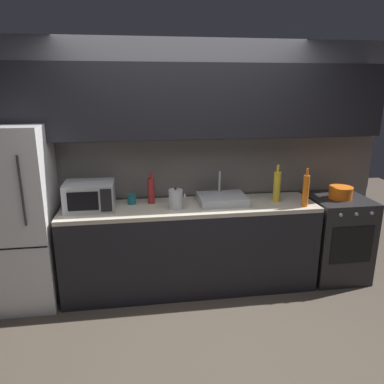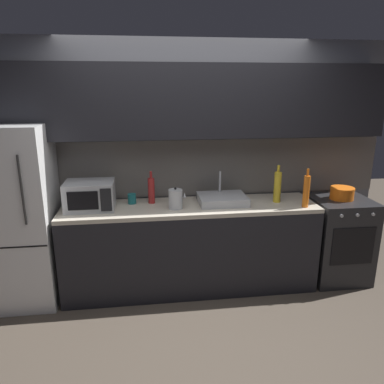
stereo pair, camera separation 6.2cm
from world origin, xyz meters
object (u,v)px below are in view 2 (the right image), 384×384
(microwave, at_px, (90,195))
(wine_bottle_orange, at_px, (306,191))
(wine_bottle_yellow, at_px, (277,187))
(wine_bottle_red, at_px, (151,190))
(mug_teal, at_px, (132,199))
(oven_range, at_px, (337,239))
(cooking_pot, at_px, (342,193))
(refrigerator, at_px, (17,216))
(kettle, at_px, (176,199))

(microwave, bearing_deg, wine_bottle_orange, -5.97)
(wine_bottle_yellow, bearing_deg, wine_bottle_red, 174.09)
(wine_bottle_orange, xyz_separation_m, mug_teal, (-1.69, 0.33, -0.11))
(oven_range, bearing_deg, cooking_pot, 165.94)
(wine_bottle_red, height_order, mug_teal, wine_bottle_red)
(microwave, xyz_separation_m, wine_bottle_red, (0.59, 0.11, -0.00))
(refrigerator, bearing_deg, wine_bottle_orange, -4.12)
(refrigerator, bearing_deg, microwave, 1.55)
(kettle, distance_m, wine_bottle_orange, 1.27)
(kettle, height_order, wine_bottle_yellow, wine_bottle_yellow)
(oven_range, xyz_separation_m, cooking_pot, (-0.01, 0.00, 0.51))
(mug_teal, bearing_deg, wine_bottle_red, -1.50)
(oven_range, bearing_deg, wine_bottle_orange, -158.29)
(cooking_pot, bearing_deg, oven_range, -14.06)
(oven_range, relative_size, wine_bottle_orange, 2.36)
(cooking_pot, bearing_deg, kettle, -177.43)
(kettle, bearing_deg, oven_range, 2.52)
(oven_range, xyz_separation_m, wine_bottle_orange, (-0.50, -0.20, 0.61))
(microwave, relative_size, cooking_pot, 1.88)
(oven_range, height_order, wine_bottle_red, wine_bottle_red)
(wine_bottle_orange, relative_size, mug_teal, 3.78)
(wine_bottle_yellow, xyz_separation_m, cooking_pot, (0.71, 0.01, -0.10))
(microwave, bearing_deg, kettle, -6.79)
(mug_teal, distance_m, cooking_pot, 2.18)
(mug_teal, bearing_deg, wine_bottle_orange, -11.06)
(refrigerator, height_order, microwave, refrigerator)
(refrigerator, xyz_separation_m, wine_bottle_yellow, (2.54, -0.01, 0.20))
(oven_range, bearing_deg, microwave, 179.56)
(microwave, relative_size, wine_bottle_red, 1.40)
(wine_bottle_orange, bearing_deg, mug_teal, 168.94)
(wine_bottle_yellow, distance_m, wine_bottle_red, 1.28)
(refrigerator, distance_m, wine_bottle_red, 1.29)
(kettle, bearing_deg, wine_bottle_yellow, 4.00)
(wine_bottle_yellow, height_order, wine_bottle_red, wine_bottle_yellow)
(microwave, bearing_deg, refrigerator, -178.45)
(cooking_pot, bearing_deg, wine_bottle_yellow, -179.53)
(kettle, bearing_deg, refrigerator, 176.99)
(oven_range, distance_m, microwave, 2.64)
(refrigerator, relative_size, wine_bottle_orange, 4.51)
(cooking_pot, bearing_deg, mug_teal, 176.56)
(kettle, relative_size, wine_bottle_yellow, 0.56)
(oven_range, xyz_separation_m, kettle, (-1.76, -0.08, 0.55))
(oven_range, bearing_deg, refrigerator, 179.98)
(microwave, xyz_separation_m, mug_teal, (0.39, 0.11, -0.08))
(oven_range, xyz_separation_m, microwave, (-2.57, 0.02, 0.58))
(wine_bottle_red, xyz_separation_m, mug_teal, (-0.20, 0.01, -0.08))
(wine_bottle_red, relative_size, mug_teal, 3.24)
(wine_bottle_red, bearing_deg, refrigerator, -174.34)
(microwave, relative_size, kettle, 2.16)
(microwave, height_order, mug_teal, microwave)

